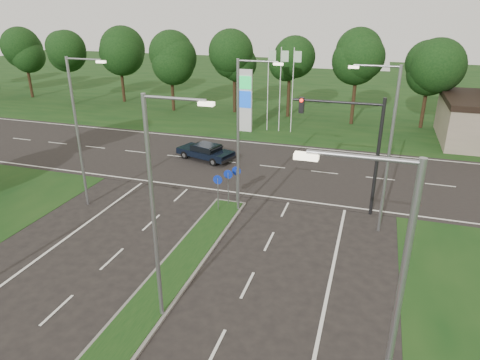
% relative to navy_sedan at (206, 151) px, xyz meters
% --- Properties ---
extents(verge_far, '(160.00, 50.00, 0.02)m').
position_rel_navy_sedan_xyz_m(verge_far, '(4.56, 30.95, -0.68)').
color(verge_far, black).
rests_on(verge_far, ground).
extents(cross_road, '(160.00, 12.00, 0.02)m').
position_rel_navy_sedan_xyz_m(cross_road, '(4.56, -0.05, -0.68)').
color(cross_road, black).
rests_on(cross_road, ground).
extents(median_kerb, '(2.00, 26.00, 0.12)m').
position_rel_navy_sedan_xyz_m(median_kerb, '(4.56, -20.05, -0.62)').
color(median_kerb, slate).
rests_on(median_kerb, ground).
extents(streetlight_median_near, '(2.53, 0.22, 9.00)m').
position_rel_navy_sedan_xyz_m(streetlight_median_near, '(5.56, -18.05, 4.40)').
color(streetlight_median_near, gray).
rests_on(streetlight_median_near, ground).
extents(streetlight_median_far, '(2.53, 0.22, 9.00)m').
position_rel_navy_sedan_xyz_m(streetlight_median_far, '(5.56, -8.05, 4.40)').
color(streetlight_median_far, gray).
rests_on(streetlight_median_far, ground).
extents(streetlight_left_far, '(2.53, 0.22, 9.00)m').
position_rel_navy_sedan_xyz_m(streetlight_left_far, '(-3.74, -10.05, 4.40)').
color(streetlight_left_far, gray).
rests_on(streetlight_left_far, ground).
extents(streetlight_right_far, '(2.53, 0.22, 9.00)m').
position_rel_navy_sedan_xyz_m(streetlight_right_far, '(13.35, -8.05, 4.40)').
color(streetlight_right_far, gray).
rests_on(streetlight_right_far, ground).
extents(streetlight_right_near, '(2.53, 0.22, 9.00)m').
position_rel_navy_sedan_xyz_m(streetlight_right_near, '(13.35, -22.05, 4.40)').
color(streetlight_right_near, gray).
rests_on(streetlight_right_near, ground).
extents(traffic_signal, '(5.10, 0.42, 7.00)m').
position_rel_navy_sedan_xyz_m(traffic_signal, '(11.74, -6.05, 3.97)').
color(traffic_signal, black).
rests_on(traffic_signal, ground).
extents(median_signs, '(1.16, 1.76, 2.38)m').
position_rel_navy_sedan_xyz_m(median_signs, '(4.56, -7.65, 1.03)').
color(median_signs, gray).
rests_on(median_signs, ground).
extents(gas_pylon, '(5.80, 1.26, 8.00)m').
position_rel_navy_sedan_xyz_m(gas_pylon, '(0.77, 9.00, 2.51)').
color(gas_pylon, silver).
rests_on(gas_pylon, ground).
extents(treeline_far, '(6.00, 6.00, 9.90)m').
position_rel_navy_sedan_xyz_m(treeline_far, '(4.66, 15.88, 6.15)').
color(treeline_far, black).
rests_on(treeline_far, ground).
extents(navy_sedan, '(4.98, 3.17, 1.27)m').
position_rel_navy_sedan_xyz_m(navy_sedan, '(0.00, 0.00, 0.00)').
color(navy_sedan, black).
rests_on(navy_sedan, ground).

